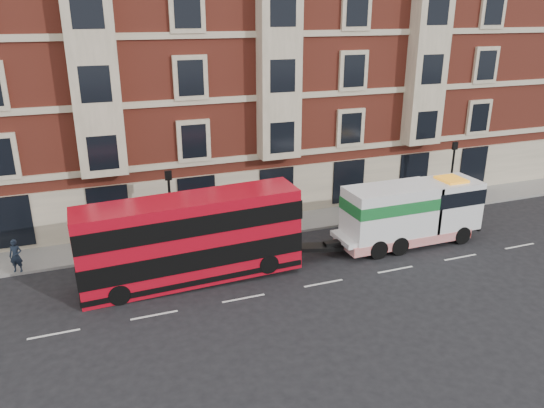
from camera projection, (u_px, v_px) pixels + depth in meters
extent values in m
plane|color=black|center=(323.00, 283.00, 25.26)|extent=(120.00, 120.00, 0.00)
cube|color=slate|center=(269.00, 226.00, 31.82)|extent=(90.00, 3.00, 0.15)
cube|color=maroon|center=(237.00, 62.00, 35.51)|extent=(45.00, 12.00, 18.00)
cylinder|color=black|center=(171.00, 213.00, 27.98)|extent=(0.14, 0.14, 4.00)
cube|color=black|center=(168.00, 175.00, 27.26)|extent=(0.35, 0.15, 0.50)
cylinder|color=black|center=(451.00, 178.00, 33.94)|extent=(0.14, 0.14, 4.00)
cube|color=black|center=(455.00, 146.00, 33.22)|extent=(0.35, 0.15, 0.50)
cube|color=#B50A1A|center=(191.00, 239.00, 24.82)|extent=(10.32, 2.30, 4.06)
cube|color=black|center=(191.00, 251.00, 25.02)|extent=(10.36, 2.36, 0.97)
cube|color=black|center=(189.00, 218.00, 24.45)|extent=(10.36, 2.36, 0.92)
cylinder|color=black|center=(119.00, 294.00, 23.32)|extent=(0.96, 0.29, 0.96)
cylinder|color=black|center=(115.00, 274.00, 25.15)|extent=(0.96, 0.29, 0.96)
cylinder|color=black|center=(268.00, 264.00, 25.54)|extent=(0.96, 0.29, 0.96)
cylinder|color=black|center=(254.00, 247.00, 27.38)|extent=(0.96, 0.29, 0.96)
cube|color=white|center=(406.00, 229.00, 29.23)|extent=(8.30, 2.12, 0.28)
cube|color=white|center=(448.00, 203.00, 29.71)|extent=(2.95, 2.30, 2.67)
cube|color=white|center=(391.00, 211.00, 28.44)|extent=(4.98, 2.30, 2.67)
cube|color=#176A2C|center=(391.00, 203.00, 28.28)|extent=(5.02, 2.34, 0.65)
cube|color=red|center=(403.00, 235.00, 29.28)|extent=(7.37, 2.36, 0.51)
cylinder|color=black|center=(461.00, 235.00, 29.42)|extent=(1.01, 0.32, 1.01)
cylinder|color=black|center=(438.00, 222.00, 31.25)|extent=(1.01, 0.32, 1.01)
cylinder|color=black|center=(399.00, 246.00, 28.08)|extent=(1.01, 0.37, 1.01)
cylinder|color=black|center=(378.00, 231.00, 29.91)|extent=(1.01, 0.37, 1.01)
cylinder|color=black|center=(378.00, 249.00, 27.65)|extent=(1.01, 0.37, 1.01)
cylinder|color=black|center=(358.00, 234.00, 29.48)|extent=(1.01, 0.37, 1.01)
imported|color=#182331|center=(16.00, 256.00, 25.80)|extent=(0.70, 0.56, 1.69)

